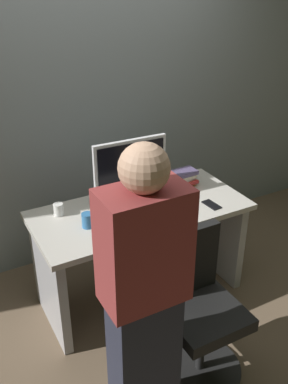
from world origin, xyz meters
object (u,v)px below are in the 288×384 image
at_px(cup_near_keyboard, 87,220).
at_px(cup_by_monitor, 59,209).
at_px(office_chair, 198,313).
at_px(desk, 141,236).
at_px(mouse, 181,203).
at_px(book_stack, 183,178).
at_px(cell_phone, 212,205).
at_px(monitor, 130,167).
at_px(person_at_desk, 144,299).
at_px(keyboard, 141,214).

height_order(cup_near_keyboard, cup_by_monitor, cup_near_keyboard).
xyz_separation_m(office_chair, cup_by_monitor, (-0.51, 0.94, 0.37)).
bearing_deg(office_chair, desk, 88.48).
relative_size(mouse, book_stack, 0.44).
height_order(mouse, cell_phone, mouse).
bearing_deg(cell_phone, desk, 151.93).
height_order(cup_by_monitor, book_stack, book_stack).
height_order(mouse, cup_by_monitor, cup_by_monitor).
bearing_deg(cup_by_monitor, mouse, -19.58).
height_order(monitor, cup_near_keyboard, monitor).
relative_size(person_at_desk, mouse, 16.39).
distance_m(monitor, cup_near_keyboard, 0.50).
xyz_separation_m(person_at_desk, book_stack, (0.92, 1.07, -0.02)).
bearing_deg(desk, cell_phone, -23.71).
bearing_deg(mouse, office_chair, -113.71).
relative_size(monitor, cup_by_monitor, 6.32).
height_order(person_at_desk, mouse, person_at_desk).
relative_size(cup_near_keyboard, book_stack, 0.43).
distance_m(desk, monitor, 0.51).
relative_size(office_chair, mouse, 9.40).
xyz_separation_m(office_chair, cup_near_keyboard, (-0.39, 0.71, 0.38)).
relative_size(office_chair, cup_by_monitor, 11.00).
height_order(mouse, book_stack, book_stack).
bearing_deg(cup_by_monitor, desk, -18.94).
bearing_deg(cup_near_keyboard, office_chair, -60.88).
height_order(keyboard, mouse, mouse).
bearing_deg(keyboard, cup_by_monitor, 149.78).
xyz_separation_m(keyboard, cup_by_monitor, (-0.49, 0.26, 0.03)).
relative_size(desk, mouse, 15.06).
xyz_separation_m(monitor, cup_by_monitor, (-0.53, 0.03, -0.21)).
bearing_deg(cup_near_keyboard, keyboard, -4.75).
distance_m(monitor, mouse, 0.44).
height_order(desk, book_stack, book_stack).
distance_m(person_at_desk, mouse, 1.09).
bearing_deg(mouse, keyboard, 176.40).
height_order(monitor, keyboard, monitor).
bearing_deg(cell_phone, office_chair, -135.09).
distance_m(monitor, book_stack, 0.49).
bearing_deg(cup_near_keyboard, desk, 7.11).
bearing_deg(book_stack, person_at_desk, -130.71).
bearing_deg(office_chair, cell_phone, 49.26).
bearing_deg(book_stack, mouse, -125.55).
bearing_deg(monitor, cup_by_monitor, 176.36).
xyz_separation_m(person_at_desk, monitor, (0.47, 1.06, 0.17)).
bearing_deg(cell_phone, monitor, 138.36).
distance_m(office_chair, cup_by_monitor, 1.13).
relative_size(office_chair, cell_phone, 6.53).
xyz_separation_m(cup_near_keyboard, book_stack, (0.87, 0.21, 0.02)).
xyz_separation_m(desk, cup_by_monitor, (-0.53, 0.18, 0.27)).
xyz_separation_m(person_at_desk, keyboard, (0.42, 0.83, -0.07)).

